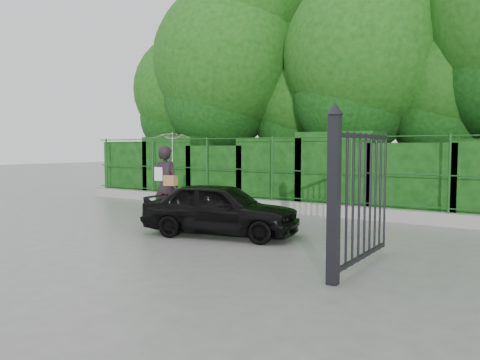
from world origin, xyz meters
The scene contains 8 objects.
ground centered at (0.00, 0.00, 0.00)m, with size 80.00×80.00×0.00m, color gray.
kerb centered at (0.00, 4.50, 0.15)m, with size 14.00×0.25×0.30m, color #9E9E99.
fence centered at (0.22, 4.50, 1.20)m, with size 14.13×0.06×1.80m.
hedge centered at (-0.02, 5.50, 1.01)m, with size 14.20×1.20×2.21m.
trees centered at (1.14, 7.74, 4.62)m, with size 17.10×6.15×8.08m.
gate centered at (4.60, -0.72, 1.19)m, with size 0.22×2.33×2.36m.
woman centered at (-0.58, 1.35, 1.35)m, with size 0.93×0.86×2.16m.
car centered at (1.38, 0.73, 0.54)m, with size 1.29×3.20×1.09m, color black.
Camera 1 is at (6.93, -6.85, 1.79)m, focal length 35.00 mm.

